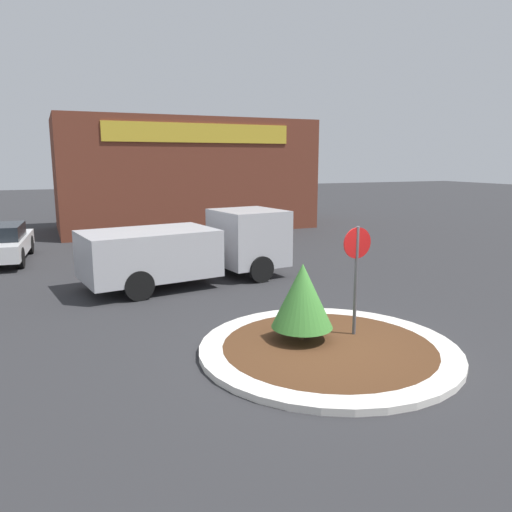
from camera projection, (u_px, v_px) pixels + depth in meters
name	position (u px, v px, depth m)	size (l,w,h in m)	color
ground_plane	(328.00, 352.00, 9.60)	(120.00, 120.00, 0.00)	#2D2D30
traffic_island	(328.00, 349.00, 9.59)	(4.97, 4.97, 0.13)	silver
stop_sign	(356.00, 264.00, 9.94)	(0.62, 0.07, 2.35)	#4C4C51
island_shrub	(302.00, 296.00, 9.74)	(1.22, 1.22, 1.54)	brown
utility_truck	(191.00, 247.00, 14.80)	(6.35, 3.05, 2.09)	#B2B2B7
storefront_building	(185.00, 175.00, 26.79)	(13.03, 6.07, 5.69)	brown
parked_sedan_white	(1.00, 243.00, 17.89)	(2.13, 4.67, 1.38)	silver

